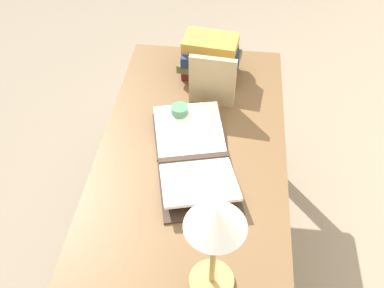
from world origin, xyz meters
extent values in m
plane|color=gray|center=(0.00, 0.00, 0.00)|extent=(12.00, 12.00, 0.00)
cube|color=brown|center=(0.00, 0.00, 0.71)|extent=(1.50, 0.74, 0.03)
cube|color=brown|center=(-0.70, -0.32, 0.34)|extent=(0.06, 0.06, 0.69)
cube|color=brown|center=(-0.70, 0.32, 0.34)|extent=(0.06, 0.06, 0.69)
cube|color=#38281E|center=(0.02, 0.01, 0.73)|extent=(0.09, 0.27, 0.02)
cube|color=#38281E|center=(-0.12, -0.02, 0.73)|extent=(0.33, 0.34, 0.01)
cube|color=#38281E|center=(0.16, 0.05, 0.73)|extent=(0.33, 0.34, 0.01)
cube|color=white|center=(-0.11, -0.02, 0.76)|extent=(0.31, 0.32, 0.07)
cube|color=white|center=(0.15, 0.04, 0.76)|extent=(0.31, 0.32, 0.07)
cube|color=maroon|center=(-0.54, 0.03, 0.75)|extent=(0.18, 0.26, 0.05)
cube|color=brown|center=(-0.54, 0.03, 0.80)|extent=(0.25, 0.29, 0.04)
cube|color=#1E284C|center=(-0.54, 0.03, 0.84)|extent=(0.20, 0.27, 0.05)
cube|color=#BC8933|center=(-0.54, 0.03, 0.89)|extent=(0.18, 0.26, 0.05)
cube|color=tan|center=(-0.32, 0.05, 0.84)|extent=(0.04, 0.20, 0.24)
cylinder|color=tan|center=(0.52, 0.12, 0.73)|extent=(0.14, 0.14, 0.02)
cylinder|color=tan|center=(0.52, 0.12, 0.89)|extent=(0.02, 0.02, 0.29)
cone|color=silver|center=(0.52, 0.12, 1.07)|extent=(0.17, 0.17, 0.08)
cylinder|color=#4C7F5B|center=(-0.18, -0.07, 0.77)|extent=(0.07, 0.07, 0.09)
torus|color=#4C7F5B|center=(-0.22, -0.08, 0.77)|extent=(0.05, 0.02, 0.05)
camera|label=1|loc=(1.13, 0.13, 1.96)|focal=40.00mm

